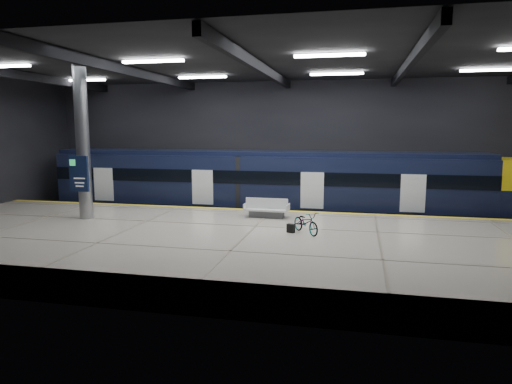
% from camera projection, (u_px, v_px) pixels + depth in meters
% --- Properties ---
extents(ground, '(30.00, 30.00, 0.00)m').
position_uv_depth(ground, '(261.00, 245.00, 20.44)').
color(ground, black).
rests_on(ground, ground).
extents(room_shell, '(30.10, 16.10, 8.05)m').
position_uv_depth(room_shell, '(261.00, 116.00, 19.64)').
color(room_shell, black).
rests_on(room_shell, ground).
extents(platform, '(30.00, 11.00, 1.10)m').
position_uv_depth(platform, '(248.00, 248.00, 17.95)').
color(platform, beige).
rests_on(platform, ground).
extents(safety_strip, '(30.00, 0.40, 0.01)m').
position_uv_depth(safety_strip, '(272.00, 210.00, 22.95)').
color(safety_strip, yellow).
rests_on(safety_strip, platform).
extents(rails, '(30.00, 1.52, 0.16)m').
position_uv_depth(rails, '(281.00, 220.00, 25.75)').
color(rails, gray).
rests_on(rails, ground).
extents(train, '(29.40, 2.84, 3.79)m').
position_uv_depth(train, '(293.00, 185.00, 25.32)').
color(train, black).
rests_on(train, ground).
extents(bench, '(2.07, 0.91, 0.90)m').
position_uv_depth(bench, '(267.00, 211.00, 21.16)').
color(bench, '#595B60').
rests_on(bench, platform).
extents(bicycle, '(1.51, 1.68, 0.89)m').
position_uv_depth(bicycle, '(306.00, 222.00, 17.94)').
color(bicycle, '#99999E').
rests_on(bicycle, platform).
extents(pannier_bag, '(0.35, 0.29, 0.35)m').
position_uv_depth(pannier_bag, '(291.00, 228.00, 18.11)').
color(pannier_bag, black).
rests_on(pannier_bag, platform).
extents(info_column, '(0.90, 0.78, 6.90)m').
position_uv_depth(info_column, '(83.00, 145.00, 20.53)').
color(info_column, '#9EA0A5').
rests_on(info_column, platform).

